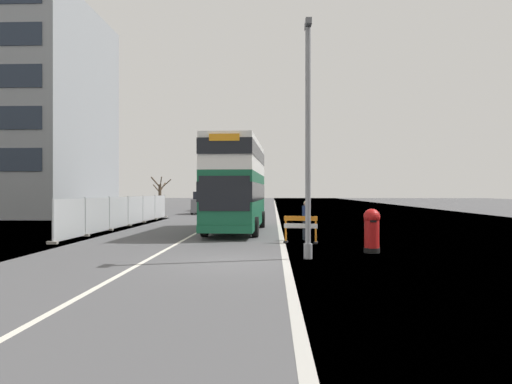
{
  "coord_description": "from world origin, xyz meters",
  "views": [
    {
      "loc": [
        1.21,
        -14.47,
        2.23
      ],
      "look_at": [
        0.43,
        7.2,
        2.2
      ],
      "focal_mm": 32.58,
      "sensor_mm": 36.0,
      "label": 1
    }
  ],
  "objects_px": {
    "red_pillar_postbox": "(372,229)",
    "roadworks_barrier": "(301,226)",
    "car_receding_far": "(225,200)",
    "pedestrian_at_kerb": "(306,220)",
    "double_decker_bus": "(237,184)",
    "car_oncoming_near": "(203,204)",
    "lamppost_foreground": "(308,147)",
    "car_receding_mid": "(208,202)"
  },
  "relations": [
    {
      "from": "red_pillar_postbox",
      "to": "roadworks_barrier",
      "type": "height_order",
      "value": "red_pillar_postbox"
    },
    {
      "from": "car_receding_far",
      "to": "pedestrian_at_kerb",
      "type": "bearing_deg",
      "value": -79.07
    },
    {
      "from": "roadworks_barrier",
      "to": "car_receding_far",
      "type": "xyz_separation_m",
      "value": [
        -7.53,
        41.79,
        0.32
      ]
    },
    {
      "from": "double_decker_bus",
      "to": "car_oncoming_near",
      "type": "height_order",
      "value": "double_decker_bus"
    },
    {
      "from": "double_decker_bus",
      "to": "lamppost_foreground",
      "type": "xyz_separation_m",
      "value": [
        3.15,
        -10.33,
        1.08
      ]
    },
    {
      "from": "roadworks_barrier",
      "to": "car_oncoming_near",
      "type": "distance_m",
      "value": 26.68
    },
    {
      "from": "red_pillar_postbox",
      "to": "car_receding_mid",
      "type": "bearing_deg",
      "value": 106.96
    },
    {
      "from": "double_decker_bus",
      "to": "car_receding_far",
      "type": "relative_size",
      "value": 2.65
    },
    {
      "from": "car_receding_far",
      "to": "pedestrian_at_kerb",
      "type": "xyz_separation_m",
      "value": [
        7.84,
        -40.61,
        -0.13
      ]
    },
    {
      "from": "car_receding_mid",
      "to": "pedestrian_at_kerb",
      "type": "xyz_separation_m",
      "value": [
        8.9,
        -31.82,
        -0.1
      ]
    },
    {
      "from": "red_pillar_postbox",
      "to": "car_receding_far",
      "type": "xyz_separation_m",
      "value": [
        -9.93,
        44.84,
        0.16
      ]
    },
    {
      "from": "car_oncoming_near",
      "to": "pedestrian_at_kerb",
      "type": "xyz_separation_m",
      "value": [
        8.39,
        -24.25,
        -0.12
      ]
    },
    {
      "from": "double_decker_bus",
      "to": "car_receding_mid",
      "type": "bearing_deg",
      "value": 101.2
    },
    {
      "from": "car_receding_mid",
      "to": "car_receding_far",
      "type": "xyz_separation_m",
      "value": [
        1.06,
        8.79,
        0.02
      ]
    },
    {
      "from": "lamppost_foreground",
      "to": "red_pillar_postbox",
      "type": "bearing_deg",
      "value": 33.18
    },
    {
      "from": "car_receding_far",
      "to": "roadworks_barrier",
      "type": "bearing_deg",
      "value": -79.78
    },
    {
      "from": "roadworks_barrier",
      "to": "pedestrian_at_kerb",
      "type": "relative_size",
      "value": 0.83
    },
    {
      "from": "double_decker_bus",
      "to": "car_receding_far",
      "type": "xyz_separation_m",
      "value": [
        -4.34,
        36.1,
        -1.6
      ]
    },
    {
      "from": "lamppost_foreground",
      "to": "roadworks_barrier",
      "type": "relative_size",
      "value": 5.26
    },
    {
      "from": "double_decker_bus",
      "to": "roadworks_barrier",
      "type": "distance_m",
      "value": 6.79
    },
    {
      "from": "double_decker_bus",
      "to": "car_oncoming_near",
      "type": "bearing_deg",
      "value": 103.91
    },
    {
      "from": "red_pillar_postbox",
      "to": "roadworks_barrier",
      "type": "distance_m",
      "value": 3.89
    },
    {
      "from": "lamppost_foreground",
      "to": "roadworks_barrier",
      "type": "height_order",
      "value": "lamppost_foreground"
    },
    {
      "from": "car_receding_far",
      "to": "pedestrian_at_kerb",
      "type": "distance_m",
      "value": 41.36
    },
    {
      "from": "double_decker_bus",
      "to": "roadworks_barrier",
      "type": "height_order",
      "value": "double_decker_bus"
    },
    {
      "from": "car_receding_mid",
      "to": "lamppost_foreground",
      "type": "bearing_deg",
      "value": -77.19
    },
    {
      "from": "car_receding_mid",
      "to": "pedestrian_at_kerb",
      "type": "height_order",
      "value": "car_receding_mid"
    },
    {
      "from": "lamppost_foreground",
      "to": "car_receding_mid",
      "type": "xyz_separation_m",
      "value": [
        -8.56,
        37.64,
        -2.7
      ]
    },
    {
      "from": "red_pillar_postbox",
      "to": "pedestrian_at_kerb",
      "type": "relative_size",
      "value": 0.89
    },
    {
      "from": "red_pillar_postbox",
      "to": "car_receding_mid",
      "type": "relative_size",
      "value": 0.4
    },
    {
      "from": "lamppost_foreground",
      "to": "roadworks_barrier",
      "type": "distance_m",
      "value": 5.53
    },
    {
      "from": "double_decker_bus",
      "to": "car_receding_mid",
      "type": "height_order",
      "value": "double_decker_bus"
    },
    {
      "from": "double_decker_bus",
      "to": "car_oncoming_near",
      "type": "relative_size",
      "value": 2.67
    },
    {
      "from": "red_pillar_postbox",
      "to": "car_receding_mid",
      "type": "height_order",
      "value": "car_receding_mid"
    },
    {
      "from": "car_receding_far",
      "to": "car_oncoming_near",
      "type": "bearing_deg",
      "value": -91.9
    },
    {
      "from": "double_decker_bus",
      "to": "lamppost_foreground",
      "type": "bearing_deg",
      "value": -73.03
    },
    {
      "from": "car_oncoming_near",
      "to": "car_receding_far",
      "type": "height_order",
      "value": "car_receding_far"
    },
    {
      "from": "lamppost_foreground",
      "to": "pedestrian_at_kerb",
      "type": "distance_m",
      "value": 6.47
    },
    {
      "from": "roadworks_barrier",
      "to": "car_receding_mid",
      "type": "bearing_deg",
      "value": 104.6
    },
    {
      "from": "double_decker_bus",
      "to": "roadworks_barrier",
      "type": "bearing_deg",
      "value": -60.72
    },
    {
      "from": "car_receding_mid",
      "to": "car_receding_far",
      "type": "bearing_deg",
      "value": 83.11
    },
    {
      "from": "car_oncoming_near",
      "to": "car_receding_far",
      "type": "xyz_separation_m",
      "value": [
        0.54,
        16.36,
        0.0
      ]
    }
  ]
}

